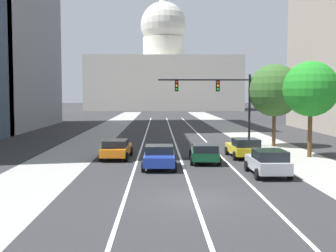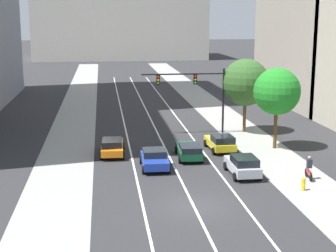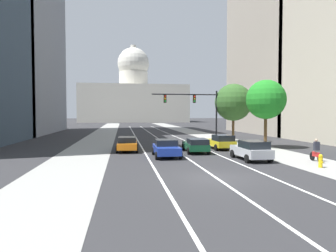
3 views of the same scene
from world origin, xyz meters
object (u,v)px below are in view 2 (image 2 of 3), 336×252
car_silver (243,165)px  car_orange (112,146)px  fire_hydrant (303,184)px  cyclist (309,168)px  street_tree_far_right (246,82)px  capitol_building (119,19)px  car_yellow (221,142)px  street_tree_mid_right (277,92)px  car_green (189,150)px  car_blue (154,159)px  traffic_signal_mast (197,87)px

car_silver → car_orange: (-9.36, 7.10, -0.06)m
car_orange → fire_hydrant: bearing=-128.4°
car_silver → fire_hydrant: (3.16, -3.73, -0.34)m
fire_hydrant → cyclist: 2.66m
cyclist → street_tree_far_right: bearing=6.9°
fire_hydrant → capitol_building: bearing=93.8°
fire_hydrant → car_yellow: bearing=106.1°
car_yellow → car_orange: (-9.37, -0.12, -0.03)m
car_yellow → street_tree_mid_right: size_ratio=0.60×
cyclist → street_tree_far_right: size_ratio=0.23×
car_orange → street_tree_far_right: bearing=-59.2°
car_green → street_tree_far_right: (7.26, 9.35, 4.32)m
fire_hydrant → street_tree_mid_right: 12.31m
cyclist → street_tree_far_right: (-0.35, 15.82, 4.20)m
car_blue → street_tree_far_right: (10.36, 11.61, 4.30)m
traffic_signal_mast → cyclist: traffic_signal_mast is taller
car_yellow → traffic_signal_mast: size_ratio=0.52×
capitol_building → car_orange: (-4.68, -107.82, -10.22)m
car_green → car_orange: car_orange is taller
car_green → cyclist: cyclist is taller
car_yellow → car_blue: size_ratio=1.03×
car_orange → car_yellow: bearing=-86.8°
traffic_signal_mast → street_tree_far_right: 4.92m
capitol_building → cyclist: size_ratio=27.25×
car_blue → car_yellow: bearing=-53.9°
car_green → traffic_signal_mast: 10.31m
car_silver → traffic_signal_mast: 14.78m
car_yellow → car_orange: size_ratio=0.90×
car_orange → car_green: bearing=-106.0°
car_orange → street_tree_mid_right: street_tree_mid_right is taller
car_blue → car_orange: size_ratio=0.87×
car_silver → fire_hydrant: car_silver is taller
car_green → fire_hydrant: 10.78m
car_blue → street_tree_far_right: street_tree_far_right is taller
car_yellow → traffic_signal_mast: 8.09m
car_blue → cyclist: bearing=-110.8°
car_orange → fire_hydrant: size_ratio=5.22×
car_silver → cyclist: (4.47, -1.45, 0.05)m
street_tree_far_right → car_silver: bearing=-106.0°
capitol_building → fire_hydrant: 119.37m
car_silver → car_orange: bearing=52.5°
car_blue → cyclist: cyclist is taller
car_silver → car_green: bearing=31.6°
car_green → street_tree_mid_right: bearing=-70.0°
car_silver → street_tree_far_right: size_ratio=0.56×
car_orange → street_tree_far_right: size_ratio=0.64×
car_green → car_orange: (-6.23, 2.08, 0.01)m
car_yellow → capitol_building: bearing=-0.1°
car_orange → fire_hydrant: car_orange is taller
capitol_building → fire_hydrant: capitol_building is taller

